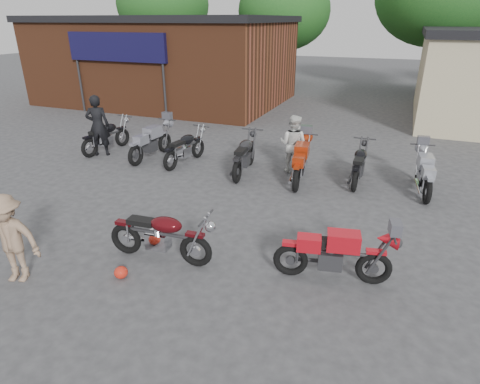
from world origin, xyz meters
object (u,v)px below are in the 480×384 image
at_px(person_dark, 98,126).
at_px(person_light, 293,144).
at_px(row_bike_0, 106,134).
at_px(row_bike_2, 185,146).
at_px(person_tan, 9,239).
at_px(row_bike_3, 245,153).
at_px(row_bike_4, 301,160).
at_px(sportbike, 335,252).
at_px(vintage_motorcycle, 161,233).
at_px(row_bike_1, 151,140).
at_px(helmet, 121,272).
at_px(row_bike_5, 359,162).
at_px(row_bike_6, 425,171).

bearing_deg(person_dark, person_light, 159.67).
relative_size(row_bike_0, row_bike_2, 1.03).
xyz_separation_m(person_tan, row_bike_0, (-3.33, 6.52, -0.22)).
bearing_deg(row_bike_3, row_bike_4, -96.49).
bearing_deg(sportbike, vintage_motorcycle, 179.01).
bearing_deg(vintage_motorcycle, row_bike_1, 120.67).
xyz_separation_m(helmet, person_light, (1.35, 6.21, 0.73)).
bearing_deg(person_dark, sportbike, 126.03).
xyz_separation_m(person_light, row_bike_3, (-1.25, -0.61, -0.23)).
bearing_deg(row_bike_0, person_tan, -145.23).
relative_size(helmet, row_bike_5, 0.12).
relative_size(row_bike_1, row_bike_6, 1.05).
bearing_deg(row_bike_0, person_dark, -163.20).
distance_m(helmet, row_bike_0, 7.66).
bearing_deg(row_bike_5, person_tan, 144.36).
distance_m(sportbike, row_bike_0, 9.48).
bearing_deg(person_dark, row_bike_0, -108.60).
bearing_deg(row_bike_2, row_bike_6, -79.71).
height_order(person_light, row_bike_5, person_light).
relative_size(person_light, person_tan, 1.05).
xyz_separation_m(person_tan, row_bike_5, (4.85, 6.82, -0.23)).
relative_size(vintage_motorcycle, row_bike_1, 0.95).
xyz_separation_m(vintage_motorcycle, person_dark, (-5.24, 4.65, 0.41)).
relative_size(vintage_motorcycle, row_bike_5, 1.01).
relative_size(person_light, row_bike_4, 0.80).
xyz_separation_m(helmet, person_dark, (-4.88, 5.41, 0.87)).
height_order(person_tan, row_bike_2, person_tan).
xyz_separation_m(row_bike_3, row_bike_4, (1.65, 0.00, 0.01)).
distance_m(person_light, person_tan, 7.51).
relative_size(row_bike_2, row_bike_5, 1.00).
distance_m(person_light, row_bike_0, 6.31).
distance_m(person_dark, row_bike_3, 4.99).
bearing_deg(row_bike_0, vintage_motorcycle, -125.92).
bearing_deg(person_tan, row_bike_5, 37.93).
bearing_deg(row_bike_2, person_dark, 103.08).
relative_size(sportbike, row_bike_5, 0.98).
distance_m(row_bike_1, row_bike_2, 1.26).
distance_m(sportbike, person_dark, 9.24).
bearing_deg(row_bike_5, sportbike, -178.26).
distance_m(person_light, row_bike_3, 1.41).
xyz_separation_m(helmet, row_bike_2, (-1.88, 5.70, 0.45)).
bearing_deg(row_bike_6, row_bike_4, 90.67).
bearing_deg(row_bike_4, helmet, 155.98).
xyz_separation_m(person_dark, row_bike_6, (9.74, 0.61, -0.41)).
bearing_deg(row_bike_4, sportbike, -165.62).
xyz_separation_m(person_light, row_bike_5, (1.89, -0.09, -0.27)).
height_order(row_bike_2, row_bike_5, row_bike_5).
relative_size(sportbike, person_tan, 1.20).
distance_m(helmet, person_tan, 1.89).
xyz_separation_m(row_bike_4, row_bike_5, (1.49, 0.52, -0.05)).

